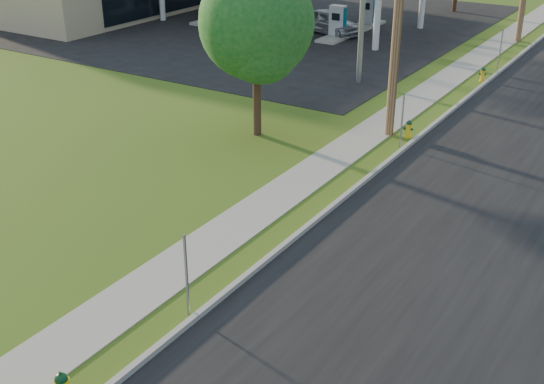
{
  "coord_description": "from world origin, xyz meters",
  "views": [
    {
      "loc": [
        8.41,
        -5.26,
        8.83
      ],
      "look_at": [
        0.0,
        8.0,
        1.4
      ],
      "focal_mm": 45.0,
      "sensor_mm": 36.0,
      "label": 1
    }
  ],
  "objects_px": {
    "fuel_pump_ne": "(337,26)",
    "hydrant_far": "(483,74)",
    "hydrant_mid": "(408,129)",
    "car_silver": "(330,22)",
    "tree_verge": "(257,28)",
    "fuel_pump_se": "(367,15)",
    "fuel_pump_nw": "(212,11)",
    "fuel_pump_sw": "(247,1)"
  },
  "relations": [
    {
      "from": "fuel_pump_sw",
      "to": "tree_verge",
      "type": "relative_size",
      "value": 0.52
    },
    {
      "from": "hydrant_mid",
      "to": "fuel_pump_sw",
      "type": "bearing_deg",
      "value": 137.71
    },
    {
      "from": "fuel_pump_se",
      "to": "hydrant_far",
      "type": "distance_m",
      "value": 12.69
    },
    {
      "from": "fuel_pump_nw",
      "to": "fuel_pump_se",
      "type": "height_order",
      "value": "same"
    },
    {
      "from": "fuel_pump_ne",
      "to": "fuel_pump_se",
      "type": "distance_m",
      "value": 4.0
    },
    {
      "from": "fuel_pump_se",
      "to": "fuel_pump_ne",
      "type": "bearing_deg",
      "value": -90.0
    },
    {
      "from": "fuel_pump_nw",
      "to": "fuel_pump_sw",
      "type": "distance_m",
      "value": 4.0
    },
    {
      "from": "fuel_pump_se",
      "to": "tree_verge",
      "type": "relative_size",
      "value": 0.52
    },
    {
      "from": "fuel_pump_se",
      "to": "car_silver",
      "type": "relative_size",
      "value": 0.77
    },
    {
      "from": "hydrant_mid",
      "to": "car_silver",
      "type": "height_order",
      "value": "car_silver"
    },
    {
      "from": "fuel_pump_nw",
      "to": "fuel_pump_sw",
      "type": "height_order",
      "value": "same"
    },
    {
      "from": "fuel_pump_ne",
      "to": "fuel_pump_sw",
      "type": "xyz_separation_m",
      "value": [
        -9.0,
        4.0,
        0.0
      ]
    },
    {
      "from": "fuel_pump_sw",
      "to": "hydrant_far",
      "type": "height_order",
      "value": "fuel_pump_sw"
    },
    {
      "from": "fuel_pump_nw",
      "to": "hydrant_mid",
      "type": "xyz_separation_m",
      "value": [
        18.61,
        -12.93,
        -0.39
      ]
    },
    {
      "from": "fuel_pump_nw",
      "to": "fuel_pump_ne",
      "type": "bearing_deg",
      "value": 0.0
    },
    {
      "from": "fuel_pump_ne",
      "to": "hydrant_far",
      "type": "relative_size",
      "value": 4.79
    },
    {
      "from": "tree_verge",
      "to": "car_silver",
      "type": "relative_size",
      "value": 1.46
    },
    {
      "from": "fuel_pump_ne",
      "to": "fuel_pump_nw",
      "type": "bearing_deg",
      "value": 180.0
    },
    {
      "from": "fuel_pump_ne",
      "to": "fuel_pump_sw",
      "type": "distance_m",
      "value": 9.85
    },
    {
      "from": "fuel_pump_se",
      "to": "car_silver",
      "type": "xyz_separation_m",
      "value": [
        -0.96,
        -3.05,
        -0.01
      ]
    },
    {
      "from": "fuel_pump_ne",
      "to": "fuel_pump_se",
      "type": "height_order",
      "value": "same"
    },
    {
      "from": "car_silver",
      "to": "tree_verge",
      "type": "bearing_deg",
      "value": -140.61
    },
    {
      "from": "fuel_pump_se",
      "to": "tree_verge",
      "type": "distance_m",
      "value": 20.49
    },
    {
      "from": "fuel_pump_nw",
      "to": "fuel_pump_sw",
      "type": "relative_size",
      "value": 1.0
    },
    {
      "from": "hydrant_far",
      "to": "car_silver",
      "type": "bearing_deg",
      "value": 154.26
    },
    {
      "from": "hydrant_far",
      "to": "car_silver",
      "type": "distance_m",
      "value": 11.83
    },
    {
      "from": "tree_verge",
      "to": "hydrant_mid",
      "type": "bearing_deg",
      "value": 29.82
    },
    {
      "from": "tree_verge",
      "to": "car_silver",
      "type": "height_order",
      "value": "tree_verge"
    },
    {
      "from": "fuel_pump_se",
      "to": "tree_verge",
      "type": "xyz_separation_m",
      "value": [
        4.88,
        -19.64,
        3.21
      ]
    },
    {
      "from": "fuel_pump_nw",
      "to": "tree_verge",
      "type": "height_order",
      "value": "tree_verge"
    },
    {
      "from": "tree_verge",
      "to": "car_silver",
      "type": "distance_m",
      "value": 17.88
    },
    {
      "from": "tree_verge",
      "to": "hydrant_far",
      "type": "xyz_separation_m",
      "value": [
        4.82,
        11.46,
        -3.6
      ]
    },
    {
      "from": "tree_verge",
      "to": "hydrant_far",
      "type": "relative_size",
      "value": 9.14
    },
    {
      "from": "fuel_pump_sw",
      "to": "fuel_pump_nw",
      "type": "bearing_deg",
      "value": -90.0
    },
    {
      "from": "fuel_pump_nw",
      "to": "car_silver",
      "type": "bearing_deg",
      "value": 6.75
    },
    {
      "from": "fuel_pump_nw",
      "to": "fuel_pump_se",
      "type": "relative_size",
      "value": 1.0
    },
    {
      "from": "fuel_pump_ne",
      "to": "hydrant_far",
      "type": "height_order",
      "value": "fuel_pump_ne"
    },
    {
      "from": "hydrant_far",
      "to": "car_silver",
      "type": "relative_size",
      "value": 0.16
    },
    {
      "from": "fuel_pump_sw",
      "to": "tree_verge",
      "type": "bearing_deg",
      "value": -54.76
    },
    {
      "from": "fuel_pump_sw",
      "to": "hydrant_far",
      "type": "relative_size",
      "value": 4.79
    },
    {
      "from": "fuel_pump_sw",
      "to": "car_silver",
      "type": "distance_m",
      "value": 8.6
    },
    {
      "from": "fuel_pump_se",
      "to": "car_silver",
      "type": "distance_m",
      "value": 3.19
    }
  ]
}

